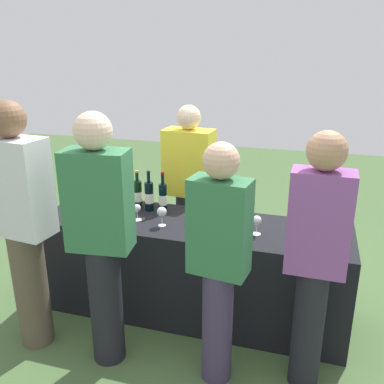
% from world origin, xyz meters
% --- Properties ---
extents(ground_plane, '(12.00, 12.00, 0.00)m').
position_xyz_m(ground_plane, '(0.00, 0.00, 0.00)').
color(ground_plane, '#476638').
extents(tasting_table, '(2.39, 0.67, 0.79)m').
position_xyz_m(tasting_table, '(0.00, 0.00, 0.39)').
color(tasting_table, black).
rests_on(tasting_table, ground_plane).
extents(wine_bottle_0, '(0.07, 0.07, 0.31)m').
position_xyz_m(wine_bottle_0, '(-0.85, 0.16, 0.90)').
color(wine_bottle_0, black).
rests_on(wine_bottle_0, tasting_table).
extents(wine_bottle_1, '(0.07, 0.07, 0.29)m').
position_xyz_m(wine_bottle_1, '(-0.66, 0.18, 0.89)').
color(wine_bottle_1, black).
rests_on(wine_bottle_1, tasting_table).
extents(wine_bottle_2, '(0.07, 0.07, 0.33)m').
position_xyz_m(wine_bottle_2, '(-0.52, 0.16, 0.91)').
color(wine_bottle_2, black).
rests_on(wine_bottle_2, tasting_table).
extents(wine_bottle_3, '(0.07, 0.07, 0.34)m').
position_xyz_m(wine_bottle_3, '(-0.41, 0.15, 0.91)').
color(wine_bottle_3, black).
rests_on(wine_bottle_3, tasting_table).
extents(wine_bottle_4, '(0.07, 0.07, 0.34)m').
position_xyz_m(wine_bottle_4, '(-0.29, 0.15, 0.91)').
color(wine_bottle_4, black).
rests_on(wine_bottle_4, tasting_table).
extents(wine_bottle_5, '(0.07, 0.07, 0.30)m').
position_xyz_m(wine_bottle_5, '(0.04, 0.16, 0.90)').
color(wine_bottle_5, black).
rests_on(wine_bottle_5, tasting_table).
extents(wine_bottle_6, '(0.07, 0.07, 0.30)m').
position_xyz_m(wine_bottle_6, '(0.17, 0.14, 0.90)').
color(wine_bottle_6, black).
rests_on(wine_bottle_6, tasting_table).
extents(wine_bottle_7, '(0.07, 0.07, 0.32)m').
position_xyz_m(wine_bottle_7, '(0.33, 0.14, 0.90)').
color(wine_bottle_7, black).
rests_on(wine_bottle_7, tasting_table).
extents(wine_glass_0, '(0.07, 0.07, 0.13)m').
position_xyz_m(wine_glass_0, '(-0.42, -0.07, 0.88)').
color(wine_glass_0, silver).
rests_on(wine_glass_0, tasting_table).
extents(wine_glass_1, '(0.07, 0.07, 0.15)m').
position_xyz_m(wine_glass_1, '(-0.20, -0.12, 0.90)').
color(wine_glass_1, silver).
rests_on(wine_glass_1, tasting_table).
extents(wine_glass_2, '(0.07, 0.07, 0.14)m').
position_xyz_m(wine_glass_2, '(0.50, -0.07, 0.89)').
color(wine_glass_2, silver).
rests_on(wine_glass_2, tasting_table).
extents(ice_bucket, '(0.21, 0.21, 0.18)m').
position_xyz_m(ice_bucket, '(-0.68, 0.00, 0.88)').
color(ice_bucket, silver).
rests_on(ice_bucket, tasting_table).
extents(server_pouring, '(0.45, 0.27, 1.60)m').
position_xyz_m(server_pouring, '(-0.21, 0.63, 0.85)').
color(server_pouring, black).
rests_on(server_pouring, ground_plane).
extents(guest_0, '(0.45, 0.28, 1.76)m').
position_xyz_m(guest_0, '(-0.99, -0.68, 0.96)').
color(guest_0, brown).
rests_on(guest_0, ground_plane).
extents(guest_1, '(0.42, 0.27, 1.72)m').
position_xyz_m(guest_1, '(-0.40, -0.69, 0.94)').
color(guest_1, black).
rests_on(guest_1, ground_plane).
extents(guest_2, '(0.38, 0.24, 1.58)m').
position_xyz_m(guest_2, '(0.36, -0.66, 0.87)').
color(guest_2, '#3F3351').
rests_on(guest_2, ground_plane).
extents(guest_3, '(0.35, 0.22, 1.65)m').
position_xyz_m(guest_3, '(0.92, -0.55, 0.92)').
color(guest_3, black).
rests_on(guest_3, ground_plane).
extents(menu_board, '(0.50, 0.07, 0.76)m').
position_xyz_m(menu_board, '(-1.13, 0.82, 0.38)').
color(menu_board, white).
rests_on(menu_board, ground_plane).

